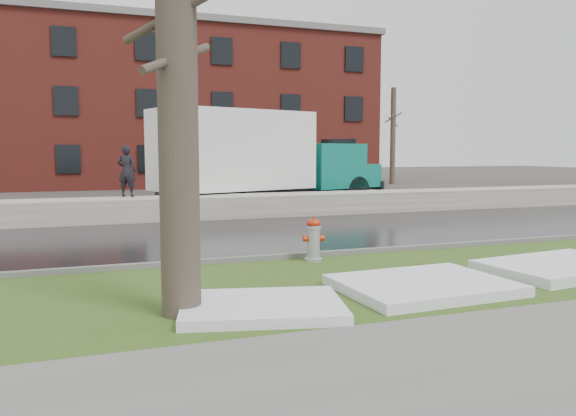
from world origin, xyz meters
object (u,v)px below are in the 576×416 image
object	(u,v)px
fire_hydrant	(314,238)
box_truck	(259,158)
tree	(177,64)
worker	(127,171)

from	to	relation	value
fire_hydrant	box_truck	bearing A→B (deg)	86.74
tree	fire_hydrant	bearing A→B (deg)	42.41
tree	box_truck	size ratio (longest dim) A/B	0.59
tree	box_truck	bearing A→B (deg)	69.01
fire_hydrant	worker	size ratio (longest dim) A/B	0.53
worker	fire_hydrant	bearing A→B (deg)	132.01
tree	box_truck	xyz separation A→B (m)	(5.18, 13.51, -1.38)
box_truck	worker	bearing A→B (deg)	-175.93
fire_hydrant	box_truck	world-z (taller)	box_truck
fire_hydrant	tree	bearing A→B (deg)	-129.70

